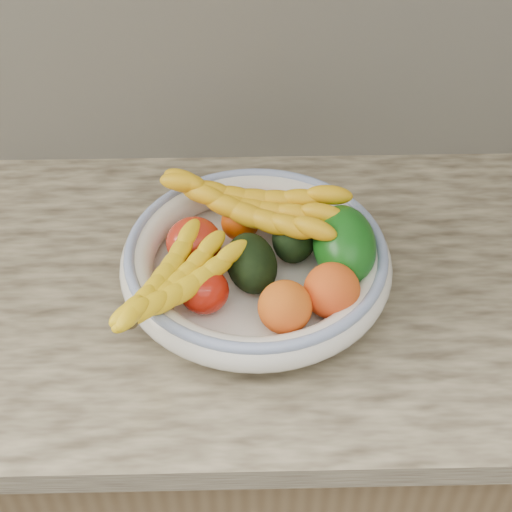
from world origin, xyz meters
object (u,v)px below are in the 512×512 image
object	(u,v)px
fruit_bowl	(256,262)
banana_bunch_front	(173,287)
green_mango	(344,245)
banana_bunch_back	(251,209)

from	to	relation	value
fruit_bowl	banana_bunch_front	xyz separation A→B (m)	(-0.11, -0.08, 0.03)
fruit_bowl	green_mango	size ratio (longest dim) A/B	2.89
banana_bunch_front	banana_bunch_back	bearing A→B (deg)	-1.71
fruit_bowl	banana_bunch_front	distance (m)	0.14
green_mango	banana_bunch_back	xyz separation A→B (m)	(-0.13, 0.07, 0.01)
fruit_bowl	banana_bunch_front	world-z (taller)	banana_bunch_front
green_mango	banana_bunch_back	size ratio (longest dim) A/B	0.45
fruit_bowl	banana_bunch_back	distance (m)	0.08
banana_bunch_back	green_mango	bearing A→B (deg)	-6.64
fruit_bowl	green_mango	world-z (taller)	green_mango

